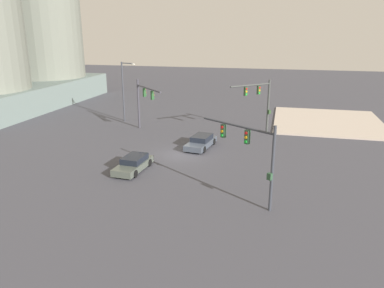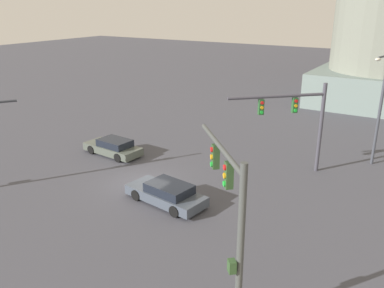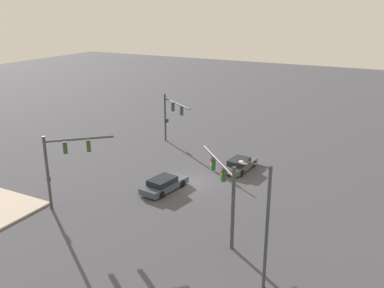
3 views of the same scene
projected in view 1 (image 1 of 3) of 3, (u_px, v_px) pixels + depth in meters
name	position (u px, v px, depth m)	size (l,w,h in m)	color
ground_plane	(182.00, 154.00, 35.51)	(170.77, 170.77, 0.00)	#43434C
sidewalk_corner	(328.00, 121.00, 47.98)	(15.47, 13.47, 0.15)	beige
traffic_signal_near_corner	(143.00, 97.00, 42.70)	(4.77, 4.54, 5.90)	#3E3D47
traffic_signal_opposite_side	(261.00, 98.00, 41.29)	(3.81, 4.30, 6.12)	#3D413F
traffic_signal_cross_street	(252.00, 148.00, 24.50)	(3.85, 5.31, 5.77)	#353841
streetlamp_curved_arm	(124.00, 87.00, 47.32)	(0.70, 2.11, 7.60)	#3B3E46
sedan_car_approaching	(134.00, 164.00, 31.36)	(4.63, 2.15, 1.21)	#4C534B
sedan_car_waiting_far	(201.00, 142.00, 37.54)	(4.94, 2.54, 1.21)	#424956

